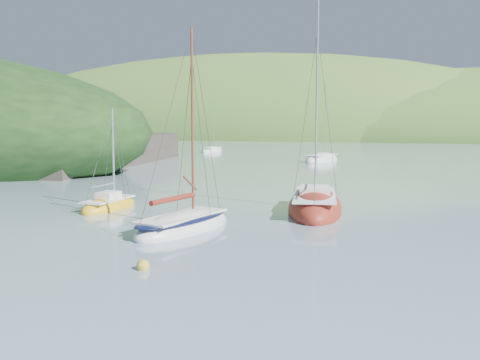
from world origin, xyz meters
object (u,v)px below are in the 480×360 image
(daysailer_white, at_px, (184,225))
(distant_sloop_a, at_px, (322,160))
(distant_sloop_c, at_px, (212,151))
(sailboat_yellow, at_px, (109,206))
(sloop_red, at_px, (315,208))

(daysailer_white, distance_m, distant_sloop_a, 46.07)
(daysailer_white, bearing_deg, distant_sloop_c, 121.69)
(distant_sloop_c, bearing_deg, daysailer_white, -64.64)
(sailboat_yellow, distance_m, distant_sloop_a, 42.06)
(daysailer_white, relative_size, distant_sloop_a, 0.94)
(sloop_red, bearing_deg, daysailer_white, -134.90)
(distant_sloop_a, height_order, distant_sloop_c, distant_sloop_a)
(daysailer_white, bearing_deg, sailboat_yellow, 158.96)
(sailboat_yellow, relative_size, distant_sloop_a, 0.60)
(daysailer_white, xyz_separation_m, sloop_red, (4.73, 7.37, 0.01))
(sloop_red, bearing_deg, sailboat_yellow, -176.58)
(distant_sloop_a, bearing_deg, daysailer_white, -72.75)
(sailboat_yellow, bearing_deg, distant_sloop_a, 83.02)
(sailboat_yellow, height_order, distant_sloop_a, distant_sloop_a)
(daysailer_white, relative_size, distant_sloop_c, 1.14)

